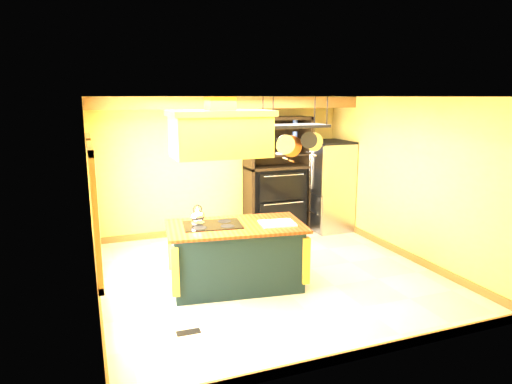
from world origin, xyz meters
TOP-DOWN VIEW (x-y plane):
  - floor at (0.00, 0.00)m, footprint 5.00×5.00m
  - ceiling at (0.00, 0.00)m, footprint 5.00×5.00m
  - wall_back at (0.00, 2.50)m, footprint 5.00×0.02m
  - wall_front at (0.00, -2.50)m, footprint 5.00×0.02m
  - wall_left at (-2.50, 0.00)m, footprint 0.02×5.00m
  - wall_right at (2.50, 0.00)m, footprint 0.02×5.00m
  - ceiling_beam at (0.00, 1.70)m, footprint 5.00×0.15m
  - window_near at (-2.47, -0.80)m, footprint 0.06×1.06m
  - window_far at (-2.47, 0.60)m, footprint 0.06×1.06m
  - kitchen_island at (-0.60, -0.22)m, footprint 2.06×1.32m
  - range_hood at (-0.80, -0.22)m, footprint 1.36×0.77m
  - pot_rack at (0.31, -0.21)m, footprint 0.99×0.46m
  - refrigerator at (2.09, 1.90)m, footprint 0.77×0.91m
  - hutch at (1.10, 2.25)m, footprint 1.31×0.59m
  - floor_register at (-1.55, -1.31)m, footprint 0.28×0.13m

SIDE VIEW (x-z plane):
  - floor at x=0.00m, z-range 0.00..0.00m
  - floor_register at x=-1.55m, z-range 0.00..0.01m
  - kitchen_island at x=-0.60m, z-range -0.09..1.02m
  - refrigerator at x=2.09m, z-range -0.02..1.76m
  - hutch at x=1.10m, z-range -0.26..2.05m
  - wall_back at x=0.00m, z-range 0.00..2.70m
  - wall_front at x=0.00m, z-range 0.00..2.70m
  - wall_left at x=-2.50m, z-range 0.00..2.70m
  - wall_right at x=2.50m, z-range 0.00..2.70m
  - window_near at x=-2.47m, z-range 0.62..2.18m
  - window_far at x=-2.47m, z-range 0.62..2.18m
  - pot_rack at x=0.31m, z-range 1.75..2.62m
  - range_hood at x=-0.80m, z-range 1.84..2.64m
  - ceiling_beam at x=0.00m, z-range 2.49..2.69m
  - ceiling at x=0.00m, z-range 2.70..2.70m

